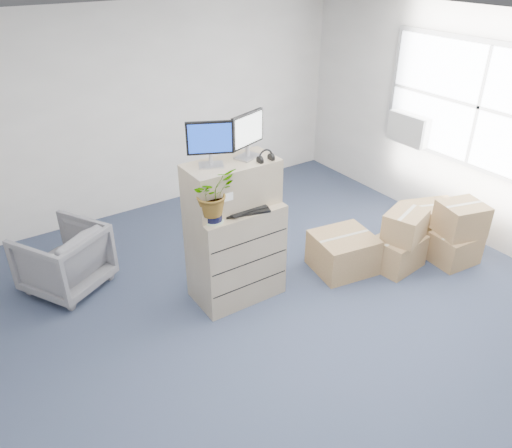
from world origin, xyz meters
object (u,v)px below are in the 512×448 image
object	(u,v)px
monitor_left	(210,141)
water_bottle	(237,193)
filing_cabinet_lower	(236,252)
office_chair	(63,256)
monitor_right	(248,133)
potted_plant	(212,197)
keyboard	(246,211)

from	to	relation	value
monitor_left	water_bottle	world-z (taller)	monitor_left
filing_cabinet_lower	water_bottle	distance (m)	0.67
office_chair	filing_cabinet_lower	bearing A→B (deg)	112.65
filing_cabinet_lower	monitor_left	distance (m)	1.27
monitor_right	water_bottle	xyz separation A→B (m)	(-0.15, -0.03, -0.59)
monitor_right	water_bottle	bearing A→B (deg)	172.42
filing_cabinet_lower	potted_plant	xyz separation A→B (m)	(-0.33, -0.15, 0.80)
monitor_left	keyboard	distance (m)	0.77
filing_cabinet_lower	monitor_right	bearing A→B (deg)	17.95
water_bottle	office_chair	size ratio (longest dim) A/B	0.31
keyboard	monitor_left	bearing A→B (deg)	152.02
filing_cabinet_lower	office_chair	distance (m)	1.91
keyboard	potted_plant	size ratio (longest dim) A/B	0.88
filing_cabinet_lower	monitor_left	bearing A→B (deg)	159.70
water_bottle	monitor_left	bearing A→B (deg)	170.49
potted_plant	office_chair	xyz separation A→B (m)	(-1.18, 1.31, -0.93)
keyboard	potted_plant	bearing A→B (deg)	-165.63
potted_plant	water_bottle	bearing A→B (deg)	24.91
monitor_right	potted_plant	xyz separation A→B (m)	(-0.53, -0.21, -0.46)
monitor_left	water_bottle	distance (m)	0.64
monitor_right	potted_plant	world-z (taller)	monitor_right
monitor_left	monitor_right	bearing A→B (deg)	23.27
keyboard	water_bottle	bearing A→B (deg)	99.86
monitor_right	potted_plant	size ratio (longest dim) A/B	0.87
water_bottle	office_chair	world-z (taller)	water_bottle
keyboard	office_chair	distance (m)	2.15
monitor_right	monitor_left	bearing A→B (deg)	158.82
filing_cabinet_lower	water_bottle	world-z (taller)	water_bottle
potted_plant	office_chair	world-z (taller)	potted_plant
water_bottle	potted_plant	size ratio (longest dim) A/B	0.49
filing_cabinet_lower	potted_plant	size ratio (longest dim) A/B	2.09
monitor_right	keyboard	world-z (taller)	monitor_right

